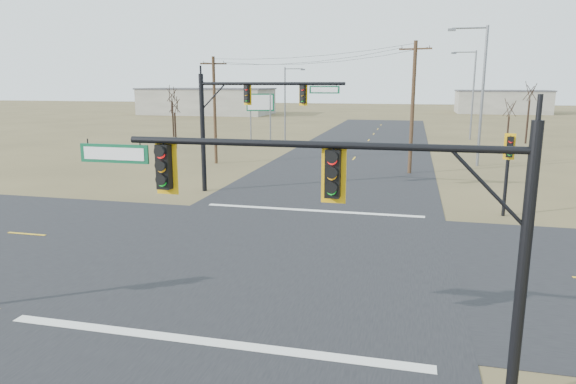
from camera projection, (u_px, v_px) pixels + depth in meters
The scene contains 20 objects.
ground at pixel (277, 254), 20.98m from camera, with size 320.00×320.00×0.00m, color brown.
road_ew at pixel (277, 254), 20.98m from camera, with size 160.00×14.00×0.02m, color black.
road_ns at pixel (277, 254), 20.98m from camera, with size 14.00×160.00×0.02m, color black.
stop_bar_near at pixel (206, 341), 13.84m from camera, with size 12.00×0.40×0.01m, color silver.
stop_bar_far at pixel (312, 210), 28.10m from camera, with size 12.00×0.40×0.01m, color silver.
mast_arm_near at pixel (330, 193), 11.24m from camera, with size 10.32×0.42×6.16m.
mast_arm_far at pixel (246, 108), 31.60m from camera, with size 9.17×0.55×7.43m.
pedestal_signal_ne at pixel (509, 156), 26.29m from camera, with size 0.61×0.53×4.38m.
utility_pole_near at pixel (413, 106), 38.78m from camera, with size 2.40×0.67×9.95m.
utility_pole_far at pixel (215, 109), 43.88m from camera, with size 2.10×0.95×9.06m.
highway_sign at pixel (260, 109), 56.93m from camera, with size 2.98×0.87×5.74m.
streetlight_a at pixel (480, 89), 42.13m from camera, with size 3.18×0.31×11.42m.
streetlight_b at pixel (471, 90), 62.54m from camera, with size 3.01×0.46×10.73m.
streetlight_c at pixel (287, 101), 58.67m from camera, with size 2.42×0.39×8.65m.
bare_tree_a at pixel (174, 104), 53.79m from camera, with size 3.25×3.25×5.99m.
bare_tree_b at pixel (172, 93), 65.91m from camera, with size 3.61×3.61×6.96m.
bare_tree_c at pixel (510, 108), 52.63m from camera, with size 3.07×3.07×5.61m.
bare_tree_d at pixel (530, 91), 58.29m from camera, with size 3.65×3.65×7.42m.
warehouse_left at pixel (207, 102), 115.17m from camera, with size 28.00×14.00×5.50m, color #A8A395.
warehouse_mid at pixel (501, 102), 119.29m from camera, with size 20.00×12.00×5.00m, color #A8A395.
Camera 1 is at (5.13, -19.32, 6.86)m, focal length 32.00 mm.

